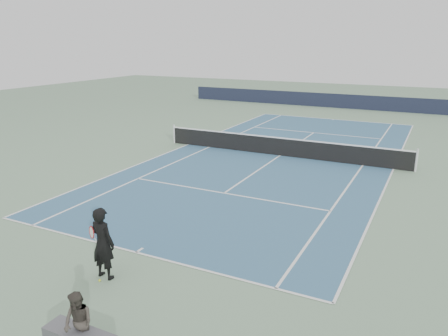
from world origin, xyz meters
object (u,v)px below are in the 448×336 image
at_px(tennis_net, 280,146).
at_px(tennis_ball, 100,280).
at_px(spectator_bench, 79,332).
at_px(tennis_player, 103,243).

xyz_separation_m(tennis_net, tennis_ball, (0.12, -13.49, -0.47)).
distance_m(tennis_net, spectator_bench, 15.69).
relative_size(tennis_net, tennis_ball, 210.25).
relative_size(tennis_player, tennis_ball, 30.24).
distance_m(tennis_net, tennis_ball, 13.50).
relative_size(tennis_net, spectator_bench, 8.52).
bearing_deg(tennis_net, spectator_bench, -84.23).
relative_size(tennis_player, spectator_bench, 1.23).
bearing_deg(tennis_net, tennis_player, -89.54).
distance_m(tennis_ball, spectator_bench, 2.60).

